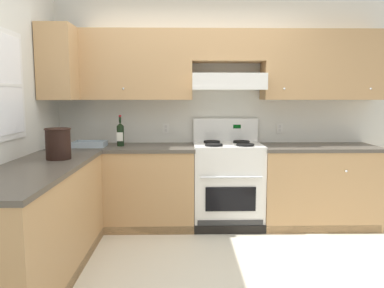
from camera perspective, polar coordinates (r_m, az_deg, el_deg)
The scene contains 9 objects.
ground_plane at distance 3.23m, azimuth 0.41°, elevation -19.53°, with size 7.04×7.04×0.00m, color beige.
wall_back at distance 4.44m, azimuth 5.26°, elevation 7.51°, with size 4.68×0.57×2.55m.
wall_left at distance 3.46m, azimuth -27.12°, elevation 4.60°, with size 0.47×4.00×2.55m.
counter_back_run at distance 4.26m, azimuth 2.97°, elevation -6.43°, with size 3.60×0.65×0.91m.
counter_left_run at distance 3.26m, azimuth -22.41°, elevation -11.22°, with size 0.63×1.91×0.91m.
stove at distance 4.28m, azimuth 5.42°, elevation -6.01°, with size 0.76×0.62×1.20m.
wine_bottle at distance 4.22m, azimuth -10.84°, elevation 1.55°, with size 0.08×0.08×0.34m.
bowl at distance 4.25m, azimuth -15.28°, elevation -0.14°, with size 0.35×0.26×0.06m.
bucket at distance 3.46m, azimuth -19.69°, elevation 0.13°, with size 0.23×0.23×0.27m.
Camera 1 is at (-0.08, -2.88, 1.45)m, focal length 35.07 mm.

